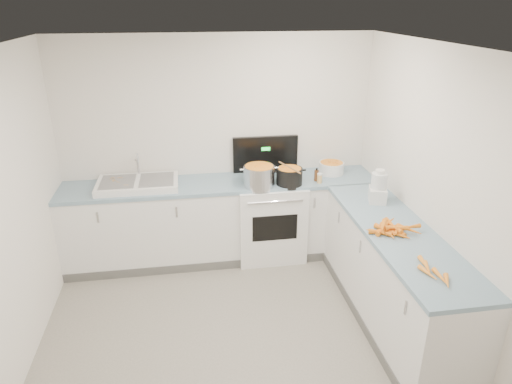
{
  "coord_description": "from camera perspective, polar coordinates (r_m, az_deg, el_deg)",
  "views": [
    {
      "loc": [
        -0.36,
        -3.01,
        2.81
      ],
      "look_at": [
        0.3,
        1.1,
        1.05
      ],
      "focal_mm": 32.0,
      "sensor_mm": 36.0,
      "label": 1
    }
  ],
  "objects": [
    {
      "name": "floor",
      "position": [
        4.14,
        -1.81,
        -19.91
      ],
      "size": [
        3.5,
        4.0,
        0.0
      ],
      "primitive_type": null,
      "color": "gray",
      "rests_on": "ground"
    },
    {
      "name": "ceiling",
      "position": [
        3.05,
        -2.42,
        17.02
      ],
      "size": [
        3.5,
        4.0,
        0.0
      ],
      "primitive_type": null,
      "rotation": [
        3.14,
        0.0,
        0.0
      ],
      "color": "white",
      "rests_on": "ground"
    },
    {
      "name": "wall_back",
      "position": [
        5.26,
        -4.8,
        5.59
      ],
      "size": [
        3.5,
        0.0,
        2.5
      ],
      "primitive_type": null,
      "rotation": [
        1.57,
        0.0,
        0.0
      ],
      "color": "white",
      "rests_on": "ground"
    },
    {
      "name": "wall_right",
      "position": [
        3.99,
        23.71,
        -2.16
      ],
      "size": [
        0.0,
        4.0,
        2.5
      ],
      "primitive_type": null,
      "rotation": [
        1.57,
        0.0,
        -1.57
      ],
      "color": "white",
      "rests_on": "ground"
    },
    {
      "name": "counter_back",
      "position": [
        5.28,
        -4.25,
        -3.49
      ],
      "size": [
        3.5,
        0.62,
        0.94
      ],
      "color": "white",
      "rests_on": "ground"
    },
    {
      "name": "counter_right",
      "position": [
        4.44,
        16.76,
        -10.0
      ],
      "size": [
        0.62,
        2.2,
        0.94
      ],
      "color": "white",
      "rests_on": "ground"
    },
    {
      "name": "stove",
      "position": [
        5.33,
        1.67,
        -3.11
      ],
      "size": [
        0.76,
        0.65,
        1.36
      ],
      "color": "white",
      "rests_on": "ground"
    },
    {
      "name": "sink",
      "position": [
        5.09,
        -14.57,
        1.03
      ],
      "size": [
        0.86,
        0.52,
        0.31
      ],
      "color": "white",
      "rests_on": "counter_back"
    },
    {
      "name": "steel_pot",
      "position": [
        4.93,
        0.39,
        1.91
      ],
      "size": [
        0.34,
        0.34,
        0.25
      ],
      "primitive_type": "cylinder",
      "rotation": [
        0.0,
        0.0,
        0.01
      ],
      "color": "silver",
      "rests_on": "stove"
    },
    {
      "name": "black_pot",
      "position": [
        5.0,
        4.18,
        1.88
      ],
      "size": [
        0.3,
        0.3,
        0.2
      ],
      "primitive_type": "cylinder",
      "rotation": [
        0.0,
        0.0,
        -0.04
      ],
      "color": "black",
      "rests_on": "stove"
    },
    {
      "name": "wooden_spoon",
      "position": [
        4.96,
        4.22,
        3.08
      ],
      "size": [
        0.16,
        0.4,
        0.02
      ],
      "primitive_type": "cylinder",
      "rotation": [
        1.57,
        0.0,
        0.36
      ],
      "color": "#AD7A47",
      "rests_on": "black_pot"
    },
    {
      "name": "mixing_bowl",
      "position": [
        5.37,
        9.39,
        2.99
      ],
      "size": [
        0.38,
        0.38,
        0.13
      ],
      "primitive_type": "cylinder",
      "rotation": [
        0.0,
        0.0,
        -0.41
      ],
      "color": "white",
      "rests_on": "counter_back"
    },
    {
      "name": "extract_bottle",
      "position": [
        5.13,
        7.56,
        2.05
      ],
      "size": [
        0.05,
        0.05,
        0.13
      ],
      "primitive_type": "cylinder",
      "color": "#593319",
      "rests_on": "counter_back"
    },
    {
      "name": "spice_jar",
      "position": [
        5.08,
        7.95,
        1.64
      ],
      "size": [
        0.05,
        0.05,
        0.1
      ],
      "primitive_type": "cylinder",
      "color": "#E5B266",
      "rests_on": "counter_back"
    },
    {
      "name": "food_processor",
      "position": [
        4.68,
        15.04,
        0.46
      ],
      "size": [
        0.22,
        0.24,
        0.34
      ],
      "color": "white",
      "rests_on": "counter_right"
    },
    {
      "name": "carrot_pile",
      "position": [
        4.13,
        16.48,
        -4.44
      ],
      "size": [
        0.47,
        0.34,
        0.1
      ],
      "color": "orange",
      "rests_on": "counter_right"
    },
    {
      "name": "peeled_carrots",
      "position": [
        3.65,
        21.26,
        -9.33
      ],
      "size": [
        0.17,
        0.42,
        0.04
      ],
      "color": "orange",
      "rests_on": "counter_right"
    },
    {
      "name": "peelings",
      "position": [
        5.12,
        -16.83,
        1.38
      ],
      "size": [
        0.22,
        0.26,
        0.01
      ],
      "color": "tan",
      "rests_on": "sink"
    }
  ]
}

